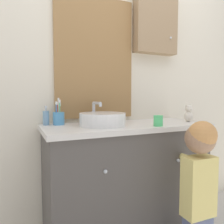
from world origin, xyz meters
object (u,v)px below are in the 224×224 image
(soap_dispenser, at_px, (46,118))
(child_figure, at_px, (199,177))
(sink_basin, at_px, (102,119))
(drinking_cup, at_px, (158,121))
(teddy_bear, at_px, (189,114))
(toothbrush_holder, at_px, (59,118))

(soap_dispenser, bearing_deg, child_figure, -39.18)
(sink_basin, xyz_separation_m, drinking_cup, (0.35, -0.19, -0.01))
(sink_basin, bearing_deg, soap_dispenser, 152.93)
(child_figure, height_order, teddy_bear, teddy_bear)
(toothbrush_holder, height_order, soap_dispenser, toothbrush_holder)
(child_figure, bearing_deg, drinking_cup, 108.65)
(sink_basin, height_order, teddy_bear, sink_basin)
(soap_dispenser, relative_size, teddy_bear, 0.99)
(soap_dispenser, relative_size, child_figure, 0.15)
(toothbrush_holder, xyz_separation_m, soap_dispenser, (-0.09, 0.02, 0.00))
(toothbrush_holder, bearing_deg, teddy_bear, -13.02)
(toothbrush_holder, xyz_separation_m, teddy_bear, (1.03, -0.24, 0.02))
(toothbrush_holder, bearing_deg, soap_dispenser, 168.48)
(soap_dispenser, bearing_deg, drinking_cup, -27.53)
(sink_basin, xyz_separation_m, toothbrush_holder, (-0.28, 0.17, 0.00))
(sink_basin, distance_m, soap_dispenser, 0.42)
(sink_basin, distance_m, child_figure, 0.74)
(toothbrush_holder, relative_size, soap_dispenser, 1.40)
(soap_dispenser, height_order, child_figure, soap_dispenser)
(sink_basin, relative_size, toothbrush_holder, 1.93)
(toothbrush_holder, distance_m, teddy_bear, 1.05)
(sink_basin, distance_m, drinking_cup, 0.40)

